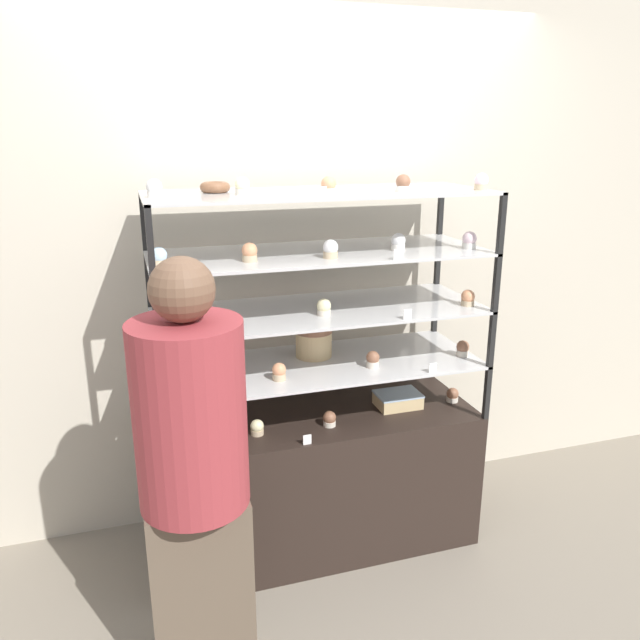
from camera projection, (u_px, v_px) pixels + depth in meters
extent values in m
plane|color=gray|center=(320.00, 537.00, 3.10)|extent=(20.00, 20.00, 0.00)
cube|color=beige|center=(294.00, 265.00, 3.11)|extent=(8.00, 0.05, 2.60)
cube|color=black|center=(320.00, 478.00, 3.01)|extent=(1.45, 0.56, 0.67)
cube|color=black|center=(157.00, 386.00, 2.91)|extent=(0.02, 0.02, 0.26)
cube|color=black|center=(432.00, 354.00, 3.32)|extent=(0.02, 0.02, 0.26)
cube|color=black|center=(166.00, 437.00, 2.42)|extent=(0.02, 0.02, 0.26)
cube|color=black|center=(487.00, 393.00, 2.83)|extent=(0.02, 0.02, 0.26)
cube|color=silver|center=(320.00, 364.00, 2.83)|extent=(1.45, 0.56, 0.01)
cube|color=black|center=(153.00, 334.00, 2.83)|extent=(0.02, 0.02, 0.26)
cube|color=black|center=(435.00, 308.00, 3.24)|extent=(0.02, 0.02, 0.26)
cube|color=black|center=(161.00, 376.00, 2.34)|extent=(0.02, 0.02, 0.26)
cube|color=black|center=(492.00, 339.00, 2.76)|extent=(0.02, 0.02, 0.26)
cube|color=silver|center=(320.00, 310.00, 2.76)|extent=(1.45, 0.56, 0.01)
cube|color=black|center=(148.00, 279.00, 2.76)|extent=(0.02, 0.02, 0.26)
cube|color=black|center=(438.00, 259.00, 3.17)|extent=(0.02, 0.02, 0.26)
cube|color=black|center=(156.00, 311.00, 2.27)|extent=(0.02, 0.02, 0.26)
cube|color=black|center=(497.00, 283.00, 2.68)|extent=(0.02, 0.02, 0.26)
cube|color=silver|center=(320.00, 253.00, 2.68)|extent=(1.45, 0.56, 0.01)
cube|color=black|center=(143.00, 221.00, 2.68)|extent=(0.02, 0.02, 0.26)
cube|color=black|center=(441.00, 208.00, 3.09)|extent=(0.02, 0.02, 0.26)
cube|color=black|center=(150.00, 241.00, 2.19)|extent=(0.02, 0.02, 0.26)
cube|color=black|center=(502.00, 223.00, 2.61)|extent=(0.02, 0.02, 0.26)
cube|color=silver|center=(320.00, 193.00, 2.61)|extent=(1.45, 0.56, 0.01)
cylinder|color=#DBBC84|center=(313.00, 344.00, 2.90)|extent=(0.17, 0.17, 0.12)
cylinder|color=#8C5B42|center=(313.00, 330.00, 2.88)|extent=(0.17, 0.17, 0.02)
cube|color=#DBBC84|center=(398.00, 400.00, 2.99)|extent=(0.21, 0.15, 0.06)
cube|color=silver|center=(398.00, 394.00, 2.97)|extent=(0.21, 0.15, 0.01)
cylinder|color=#CCB28C|center=(174.00, 442.00, 2.63)|extent=(0.06, 0.06, 0.02)
sphere|color=#8C5B42|center=(173.00, 436.00, 2.62)|extent=(0.06, 0.06, 0.06)
cylinder|color=#CCB28C|center=(257.00, 432.00, 2.71)|extent=(0.06, 0.06, 0.02)
sphere|color=#F4EAB2|center=(257.00, 426.00, 2.71)|extent=(0.06, 0.06, 0.06)
cylinder|color=beige|center=(329.00, 423.00, 2.79)|extent=(0.06, 0.06, 0.02)
sphere|color=#8C5B42|center=(329.00, 418.00, 2.79)|extent=(0.06, 0.06, 0.06)
cylinder|color=beige|center=(452.00, 399.00, 3.04)|extent=(0.06, 0.06, 0.02)
sphere|color=#8C5B42|center=(453.00, 394.00, 3.04)|extent=(0.06, 0.06, 0.06)
cube|color=white|center=(307.00, 440.00, 2.62)|extent=(0.04, 0.00, 0.04)
cylinder|color=white|center=(172.00, 381.00, 2.59)|extent=(0.06, 0.06, 0.03)
sphere|color=white|center=(172.00, 374.00, 2.58)|extent=(0.06, 0.06, 0.06)
cylinder|color=#CCB28C|center=(279.00, 377.00, 2.64)|extent=(0.06, 0.06, 0.03)
sphere|color=#E5996B|center=(279.00, 370.00, 2.63)|extent=(0.06, 0.06, 0.06)
cylinder|color=beige|center=(373.00, 364.00, 2.78)|extent=(0.06, 0.06, 0.03)
sphere|color=#8C5B42|center=(373.00, 357.00, 2.77)|extent=(0.06, 0.06, 0.06)
cylinder|color=beige|center=(462.00, 353.00, 2.92)|extent=(0.06, 0.06, 0.03)
sphere|color=#8C5B42|center=(463.00, 347.00, 2.91)|extent=(0.06, 0.06, 0.06)
cube|color=white|center=(433.00, 368.00, 2.71)|extent=(0.04, 0.00, 0.04)
cylinder|color=beige|center=(171.00, 327.00, 2.46)|extent=(0.06, 0.06, 0.02)
sphere|color=white|center=(171.00, 320.00, 2.45)|extent=(0.06, 0.06, 0.06)
cylinder|color=beige|center=(324.00, 312.00, 2.66)|extent=(0.06, 0.06, 0.02)
sphere|color=#F4EAB2|center=(324.00, 306.00, 2.65)|extent=(0.06, 0.06, 0.06)
cylinder|color=#CCB28C|center=(468.00, 303.00, 2.81)|extent=(0.06, 0.06, 0.02)
sphere|color=#E5996B|center=(468.00, 296.00, 2.80)|extent=(0.06, 0.06, 0.06)
cube|color=white|center=(407.00, 314.00, 2.60)|extent=(0.04, 0.00, 0.04)
cylinder|color=#CCB28C|center=(159.00, 263.00, 2.39)|extent=(0.06, 0.06, 0.03)
sphere|color=silver|center=(159.00, 255.00, 2.38)|extent=(0.06, 0.06, 0.06)
cylinder|color=#CCB28C|center=(250.00, 258.00, 2.48)|extent=(0.06, 0.06, 0.03)
sphere|color=#E5996B|center=(250.00, 250.00, 2.47)|extent=(0.06, 0.06, 0.06)
cylinder|color=#CCB28C|center=(331.00, 255.00, 2.55)|extent=(0.06, 0.06, 0.03)
sphere|color=white|center=(331.00, 247.00, 2.54)|extent=(0.06, 0.06, 0.06)
cylinder|color=white|center=(398.00, 247.00, 2.71)|extent=(0.06, 0.06, 0.03)
sphere|color=white|center=(398.00, 240.00, 2.70)|extent=(0.06, 0.06, 0.06)
cylinder|color=white|center=(469.00, 245.00, 2.75)|extent=(0.06, 0.06, 0.03)
sphere|color=silver|center=(470.00, 239.00, 2.74)|extent=(0.06, 0.06, 0.06)
cube|color=white|center=(398.00, 254.00, 2.51)|extent=(0.04, 0.00, 0.04)
cylinder|color=white|center=(155.00, 194.00, 2.36)|extent=(0.06, 0.06, 0.02)
sphere|color=white|center=(154.00, 187.00, 2.35)|extent=(0.06, 0.06, 0.06)
cylinder|color=beige|center=(243.00, 192.00, 2.46)|extent=(0.06, 0.06, 0.02)
sphere|color=#F4EAB2|center=(242.00, 184.00, 2.45)|extent=(0.06, 0.06, 0.06)
cylinder|color=white|center=(329.00, 191.00, 2.48)|extent=(0.06, 0.06, 0.02)
sphere|color=#E5996B|center=(329.00, 184.00, 2.47)|extent=(0.06, 0.06, 0.06)
cylinder|color=white|center=(403.00, 189.00, 2.59)|extent=(0.06, 0.06, 0.02)
sphere|color=#8C5B42|center=(403.00, 182.00, 2.58)|extent=(0.06, 0.06, 0.06)
cylinder|color=#CCB28C|center=(481.00, 187.00, 2.66)|extent=(0.06, 0.06, 0.02)
sphere|color=silver|center=(481.00, 180.00, 2.66)|extent=(0.06, 0.06, 0.06)
cube|color=white|center=(322.00, 192.00, 2.34)|extent=(0.04, 0.00, 0.04)
torus|color=brown|center=(215.00, 187.00, 2.55)|extent=(0.12, 0.12, 0.04)
cube|color=brown|center=(202.00, 590.00, 2.23)|extent=(0.35, 0.19, 0.73)
cylinder|color=#993338|center=(190.00, 415.00, 2.03)|extent=(0.37, 0.37, 0.64)
sphere|color=brown|center=(182.00, 290.00, 1.91)|extent=(0.21, 0.21, 0.21)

